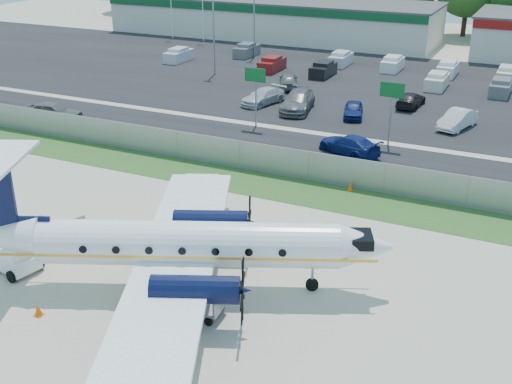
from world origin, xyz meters
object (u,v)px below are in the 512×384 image
at_px(aircraft, 180,243).
at_px(baggage_cart_far, 199,304).
at_px(pushback_tug, 15,259).
at_px(baggage_cart_near, 86,235).

height_order(aircraft, baggage_cart_far, aircraft).
xyz_separation_m(aircraft, pushback_tug, (-8.14, -2.08, -1.69)).
xyz_separation_m(pushback_tug, baggage_cart_far, (9.96, 0.53, -0.12)).
bearing_deg(baggage_cart_near, pushback_tug, -110.28).
relative_size(aircraft, baggage_cart_near, 7.91).
bearing_deg(baggage_cart_far, baggage_cart_near, 160.19).
relative_size(aircraft, baggage_cart_far, 8.86).
distance_m(aircraft, baggage_cart_near, 7.20).
bearing_deg(baggage_cart_far, aircraft, 139.66).
height_order(pushback_tug, baggage_cart_far, pushback_tug).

